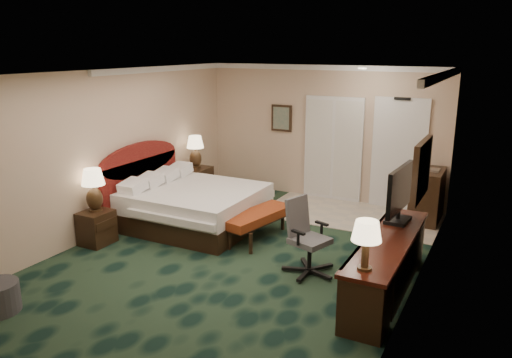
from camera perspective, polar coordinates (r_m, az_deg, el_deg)
The scene contains 23 objects.
floor at distance 7.35m, azimuth -2.97°, elevation -9.61°, with size 5.00×7.50×0.00m, color black.
ceiling at distance 6.70m, azimuth -3.28°, elevation 11.90°, with size 5.00×7.50×0.00m, color white.
wall_back at distance 10.24m, azimuth 7.61°, elevation 5.23°, with size 5.00×0.00×2.70m, color beige.
wall_left at distance 8.42m, azimuth -17.96°, elevation 2.54°, with size 0.00×7.50×2.70m, color beige.
wall_right at distance 6.07m, azimuth 17.69°, elevation -2.07°, with size 0.00×7.50×2.70m, color beige.
crown_molding at distance 6.70m, azimuth -3.28°, elevation 11.47°, with size 5.00×7.50×0.10m, color white, non-canonical shape.
tile_patch at distance 9.51m, azimuth 10.68°, elevation -4.01°, with size 3.20×1.70×0.01m, color #B2A99B.
headboard at distance 9.24m, azimuth -13.01°, elevation -0.20°, with size 0.12×2.00×1.40m, color #4D070A, non-canonical shape.
entry_door at distance 9.86m, azimuth 15.99°, elevation 2.64°, with size 1.02×0.06×2.18m, color white.
closet_doors at distance 10.18m, azimuth 8.80°, elevation 3.41°, with size 1.20×0.06×2.10m, color silver.
wall_art at distance 10.50m, azimuth 2.94°, elevation 6.97°, with size 0.45×0.06×0.55m, color #48685D.
wall_mirror at distance 6.60m, azimuth 18.41°, elevation 1.01°, with size 0.05×0.95×0.75m, color white.
bed at distance 8.79m, azimuth -6.91°, elevation -3.19°, with size 2.11×1.95×0.67m, color white.
nightstand_near at distance 8.34m, azimuth -17.75°, elevation -5.31°, with size 0.43×0.49×0.54m, color black.
nightstand_far at distance 10.25m, azimuth -6.98°, elevation -0.55°, with size 0.54×0.62×0.67m, color black.
lamp_near at distance 8.21m, azimuth -18.05°, elevation -1.19°, with size 0.36×0.36×0.68m, color black, non-canonical shape.
lamp_far at distance 10.13m, azimuth -6.94°, elevation 3.12°, with size 0.35×0.35×0.65m, color black, non-canonical shape.
bed_bench at distance 8.14m, azimuth 0.16°, elevation -5.32°, with size 0.47×1.37×0.46m, color maroon.
desk at distance 6.60m, azimuth 14.71°, elevation -9.59°, with size 0.55×2.54×0.73m, color black.
tv at distance 6.98m, azimuth 16.09°, elevation -1.73°, with size 0.08×0.99×0.77m, color black.
desk_lamp at distance 5.45m, azimuth 12.45°, elevation -7.37°, with size 0.32×0.32×0.56m, color black, non-canonical shape.
desk_chair at distance 6.89m, azimuth 6.19°, elevation -6.68°, with size 0.61×0.57×1.05m, color #535358, non-canonical shape.
minibar at distance 9.40m, azimuth 18.96°, elevation -1.84°, with size 0.50×0.89×0.94m, color black.
Camera 1 is at (3.41, -5.76, 3.05)m, focal length 35.00 mm.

